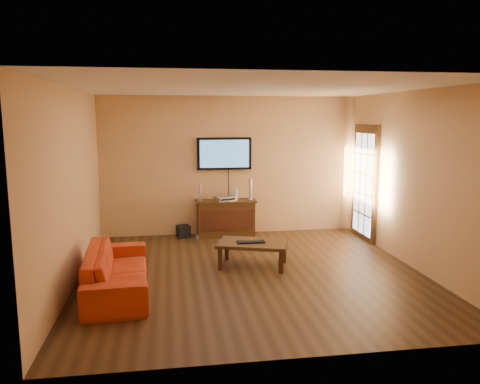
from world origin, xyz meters
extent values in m
plane|color=#311E0D|center=(0.00, 0.00, 0.00)|extent=(5.00, 5.00, 0.00)
plane|color=tan|center=(0.00, 2.50, 1.35)|extent=(5.00, 0.00, 5.00)
plane|color=tan|center=(-2.50, 0.00, 1.35)|extent=(0.00, 5.00, 5.00)
plane|color=tan|center=(2.50, 0.00, 1.35)|extent=(0.00, 5.00, 5.00)
plane|color=white|center=(0.00, 0.00, 2.70)|extent=(5.00, 5.00, 0.00)
cube|color=#3A210D|center=(2.46, 1.70, 1.05)|extent=(0.06, 1.02, 2.22)
cube|color=white|center=(2.42, 1.70, 1.05)|extent=(0.01, 0.79, 1.89)
cube|color=#3A210D|center=(-0.11, 2.28, 0.33)|extent=(1.09, 0.41, 0.66)
cube|color=black|center=(-0.11, 2.07, 0.37)|extent=(1.00, 0.02, 0.40)
cube|color=#3A210D|center=(-0.11, 2.28, 0.68)|extent=(1.16, 0.44, 0.04)
cube|color=black|center=(-0.11, 2.46, 1.59)|extent=(1.06, 0.07, 0.63)
cube|color=#487FBB|center=(-0.11, 2.42, 1.59)|extent=(0.95, 0.01, 0.53)
cube|color=#3A210D|center=(0.07, 0.33, 0.37)|extent=(1.19, 0.93, 0.05)
cube|color=#3A210D|center=(-0.45, 0.23, 0.17)|extent=(0.06, 0.06, 0.34)
cube|color=#3A210D|center=(0.43, -0.06, 0.17)|extent=(0.06, 0.06, 0.34)
cube|color=#3A210D|center=(-0.29, 0.71, 0.17)|extent=(0.06, 0.06, 0.34)
cube|color=#3A210D|center=(0.59, 0.42, 0.17)|extent=(0.06, 0.06, 0.34)
imported|color=#BD3415|center=(-1.89, -0.43, 0.39)|extent=(0.70, 2.01, 0.77)
cylinder|color=silver|center=(-0.60, 2.30, 0.71)|extent=(0.09, 0.09, 0.01)
cylinder|color=silver|center=(-0.60, 2.30, 0.87)|extent=(0.05, 0.05, 0.31)
cylinder|color=silver|center=(0.37, 2.27, 0.71)|extent=(0.11, 0.11, 0.02)
cylinder|color=silver|center=(0.37, 2.27, 0.92)|extent=(0.06, 0.06, 0.39)
cube|color=silver|center=(-0.14, 2.25, 0.75)|extent=(0.44, 0.39, 0.08)
cube|color=white|center=(0.08, 2.30, 0.81)|extent=(0.08, 0.16, 0.22)
cube|color=black|center=(-0.94, 2.28, 0.12)|extent=(0.29, 0.29, 0.23)
cylinder|color=white|center=(-0.70, 1.82, 0.08)|extent=(0.06, 0.06, 0.16)
sphere|color=white|center=(-0.70, 1.82, 0.16)|extent=(0.03, 0.03, 0.03)
cube|color=black|center=(0.03, 0.30, 0.40)|extent=(0.44, 0.17, 0.02)
cube|color=black|center=(0.03, 0.30, 0.41)|extent=(0.28, 0.12, 0.01)
camera|label=1|loc=(-1.18, -6.56, 2.30)|focal=35.00mm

